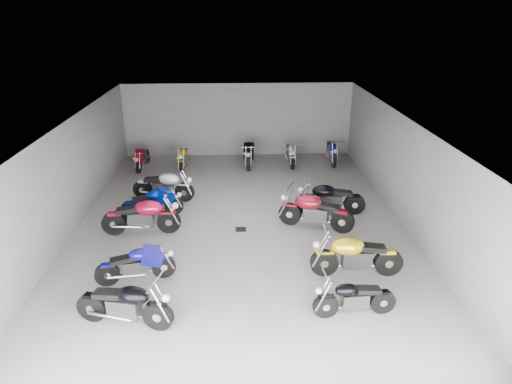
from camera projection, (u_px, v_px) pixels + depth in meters
ground at (241, 222)px, 14.25m from camera, size 14.00×14.00×0.00m
wall_back at (238, 120)px, 20.11m from camera, size 10.00×0.10×3.20m
wall_left at (70, 177)px, 13.44m from camera, size 0.10×14.00×3.20m
wall_right at (404, 172)px, 13.84m from camera, size 0.10×14.00×3.20m
ceiling at (239, 121)px, 13.03m from camera, size 10.00×14.00×0.04m
drain_grate at (241, 229)px, 13.78m from camera, size 0.32×0.32×0.01m
motorcycle_left_a at (125, 304)px, 9.48m from camera, size 2.12×0.67×0.95m
motorcycle_left_b at (136, 264)px, 11.05m from camera, size 1.91×0.58×0.85m
motorcycle_left_d at (142, 216)px, 13.35m from camera, size 2.31×0.46×1.02m
motorcycle_left_e at (153, 203)px, 14.45m from camera, size 1.96×0.58×0.87m
motorcycle_left_f at (164, 186)px, 15.71m from camera, size 2.17×0.64×0.96m
motorcycle_right_a at (354, 298)px, 9.82m from camera, size 1.84×0.40×0.81m
motorcycle_right_b at (356, 256)px, 11.26m from camera, size 2.31×0.47×1.01m
motorcycle_right_d at (315, 211)px, 13.67m from camera, size 2.21×1.02×1.02m
motorcycle_right_e at (330, 199)px, 14.64m from camera, size 2.23×0.48×0.98m
motorcycle_back_a at (142, 158)px, 18.85m from camera, size 0.40×1.86×0.82m
motorcycle_back_b at (183, 157)px, 18.85m from camera, size 0.38×1.97×0.87m
motorcycle_back_d at (249, 153)px, 19.19m from camera, size 0.48×2.23×0.98m
motorcycle_back_e at (291, 153)px, 19.31m from camera, size 0.39×2.00×0.88m
motorcycle_back_f at (332, 151)px, 19.53m from camera, size 0.43×2.05×0.90m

